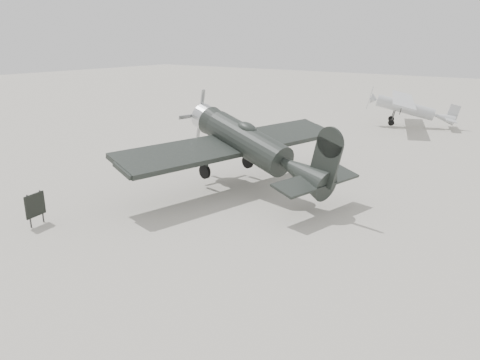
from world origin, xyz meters
name	(u,v)px	position (x,y,z in m)	size (l,w,h in m)	color
ground	(183,219)	(0.00, 0.00, 0.00)	(160.00, 160.00, 0.00)	#9B988A
lowwing_monoplane	(254,147)	(0.23, 4.76, 2.19)	(9.31, 12.90, 4.14)	black
highwing_monoplane	(409,106)	(1.05, 26.06, 1.75)	(7.06, 9.79, 2.80)	#AFB1B5
sign_board	(35,206)	(-4.31, -3.81, 0.80)	(0.24, 0.93, 1.34)	#333333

